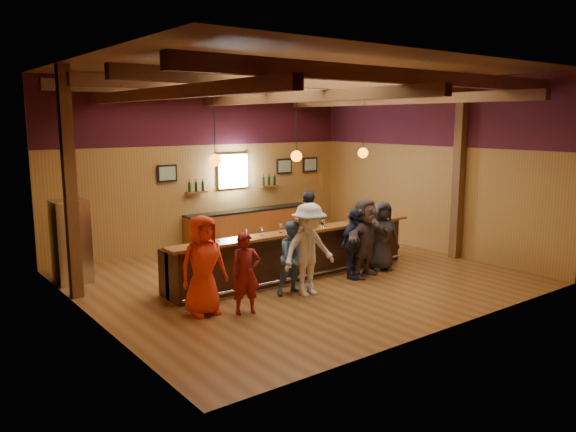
% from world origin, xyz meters
% --- Properties ---
extents(room, '(9.04, 9.00, 4.52)m').
position_xyz_m(room, '(0.00, 0.06, 3.21)').
color(room, brown).
rests_on(room, ground).
extents(bar_counter, '(6.30, 1.07, 1.11)m').
position_xyz_m(bar_counter, '(0.02, 0.15, 0.52)').
color(bar_counter, black).
rests_on(bar_counter, ground).
extents(back_bar_cabinet, '(4.00, 0.52, 0.95)m').
position_xyz_m(back_bar_cabinet, '(1.20, 3.72, 0.48)').
color(back_bar_cabinet, brown).
rests_on(back_bar_cabinet, ground).
extents(window, '(0.95, 0.09, 0.95)m').
position_xyz_m(window, '(0.80, 3.95, 2.05)').
color(window, silver).
rests_on(window, room).
extents(framed_pictures, '(5.35, 0.05, 0.45)m').
position_xyz_m(framed_pictures, '(1.67, 3.94, 2.10)').
color(framed_pictures, black).
rests_on(framed_pictures, room).
extents(wine_shelves, '(3.00, 0.18, 0.30)m').
position_xyz_m(wine_shelves, '(0.80, 3.88, 1.62)').
color(wine_shelves, brown).
rests_on(wine_shelves, room).
extents(pendant_lights, '(4.24, 0.24, 1.37)m').
position_xyz_m(pendant_lights, '(0.00, 0.00, 2.71)').
color(pendant_lights, black).
rests_on(pendant_lights, room).
extents(stainless_fridge, '(0.70, 0.70, 1.80)m').
position_xyz_m(stainless_fridge, '(-4.10, 2.60, 0.90)').
color(stainless_fridge, silver).
rests_on(stainless_fridge, ground).
extents(customer_orange, '(0.90, 0.60, 1.82)m').
position_xyz_m(customer_orange, '(-2.80, -0.89, 0.91)').
color(customer_orange, red).
rests_on(customer_orange, ground).
extents(customer_redvest, '(0.63, 0.50, 1.49)m').
position_xyz_m(customer_redvest, '(-2.17, -1.32, 0.75)').
color(customer_redvest, maroon).
rests_on(customer_redvest, ground).
extents(customer_denim, '(0.79, 0.66, 1.50)m').
position_xyz_m(customer_denim, '(-0.77, -0.93, 0.75)').
color(customer_denim, teal).
rests_on(customer_denim, ground).
extents(customer_white, '(1.21, 0.70, 1.87)m').
position_xyz_m(customer_white, '(-0.58, -1.16, 0.93)').
color(customer_white, silver).
rests_on(customer_white, ground).
extents(customer_navy, '(0.98, 0.62, 1.56)m').
position_xyz_m(customer_navy, '(0.95, -0.82, 0.78)').
color(customer_navy, '#1A1D35').
rests_on(customer_navy, ground).
extents(customer_brown, '(1.73, 0.91, 1.78)m').
position_xyz_m(customer_brown, '(1.27, -0.86, 0.89)').
color(customer_brown, '#4F413F').
rests_on(customer_brown, ground).
extents(customer_dark, '(0.94, 0.81, 1.62)m').
position_xyz_m(customer_dark, '(2.01, -0.69, 0.81)').
color(customer_dark, '#262628').
rests_on(customer_dark, ground).
extents(bartender, '(0.74, 0.60, 1.76)m').
position_xyz_m(bartender, '(1.15, 1.05, 0.88)').
color(bartender, black).
rests_on(bartender, ground).
extents(ice_bucket, '(0.22, 0.22, 0.24)m').
position_xyz_m(ice_bucket, '(0.01, -0.10, 1.23)').
color(ice_bucket, brown).
rests_on(ice_bucket, bar_counter).
extents(bottle_a, '(0.08, 0.08, 0.38)m').
position_xyz_m(bottle_a, '(0.47, -0.04, 1.26)').
color(bottle_a, black).
rests_on(bottle_a, bar_counter).
extents(bottle_b, '(0.07, 0.07, 0.33)m').
position_xyz_m(bottle_b, '(0.73, -0.05, 1.24)').
color(bottle_b, black).
rests_on(bottle_b, bar_counter).
extents(glass_a, '(0.07, 0.07, 0.16)m').
position_xyz_m(glass_a, '(-2.49, -0.23, 1.22)').
color(glass_a, silver).
rests_on(glass_a, bar_counter).
extents(glass_b, '(0.09, 0.09, 0.19)m').
position_xyz_m(glass_b, '(-2.19, -0.22, 1.25)').
color(glass_b, silver).
rests_on(glass_b, bar_counter).
extents(glass_c, '(0.08, 0.08, 0.18)m').
position_xyz_m(glass_c, '(-1.39, -0.13, 1.24)').
color(glass_c, silver).
rests_on(glass_c, bar_counter).
extents(glass_d, '(0.08, 0.08, 0.19)m').
position_xyz_m(glass_d, '(-1.04, -0.18, 1.24)').
color(glass_d, silver).
rests_on(glass_d, bar_counter).
extents(glass_e, '(0.09, 0.09, 0.19)m').
position_xyz_m(glass_e, '(-0.53, -0.15, 1.25)').
color(glass_e, silver).
rests_on(glass_e, bar_counter).
extents(glass_f, '(0.08, 0.08, 0.18)m').
position_xyz_m(glass_f, '(0.56, -0.26, 1.24)').
color(glass_f, silver).
rests_on(glass_f, bar_counter).
extents(glass_g, '(0.09, 0.09, 0.20)m').
position_xyz_m(glass_g, '(1.50, -0.07, 1.25)').
color(glass_g, silver).
rests_on(glass_g, bar_counter).
extents(glass_h, '(0.07, 0.07, 0.16)m').
position_xyz_m(glass_h, '(1.96, -0.11, 1.23)').
color(glass_h, silver).
rests_on(glass_h, bar_counter).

